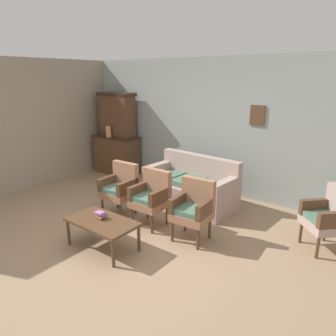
{
  "coord_description": "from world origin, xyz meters",
  "views": [
    {
      "loc": [
        3.07,
        -2.96,
        2.34
      ],
      "look_at": [
        0.02,
        1.05,
        0.85
      ],
      "focal_mm": 33.49,
      "sensor_mm": 36.0,
      "label": 1
    }
  ],
  "objects_px": {
    "coffee_table": "(102,223)",
    "book_stack_on_table": "(101,215)",
    "floral_couch": "(191,187)",
    "armchair_near_cabinet": "(120,187)",
    "wingback_chair_by_fireplace": "(328,216)",
    "side_cabinet": "(116,155)",
    "armchair_near_couch_end": "(151,196)",
    "vase_on_cabinet": "(109,132)",
    "armchair_by_doorway": "(193,207)"
  },
  "relations": [
    {
      "from": "coffee_table",
      "to": "book_stack_on_table",
      "type": "relative_size",
      "value": 6.49
    },
    {
      "from": "floral_couch",
      "to": "coffee_table",
      "type": "relative_size",
      "value": 1.77
    },
    {
      "from": "armchair_near_cabinet",
      "to": "book_stack_on_table",
      "type": "xyz_separation_m",
      "value": [
        0.57,
        -0.93,
        -0.03
      ]
    },
    {
      "from": "wingback_chair_by_fireplace",
      "to": "book_stack_on_table",
      "type": "relative_size",
      "value": 5.84
    },
    {
      "from": "side_cabinet",
      "to": "floral_couch",
      "type": "bearing_deg",
      "value": -12.14
    },
    {
      "from": "armchair_near_couch_end",
      "to": "vase_on_cabinet",
      "type": "bearing_deg",
      "value": 150.08
    },
    {
      "from": "floral_couch",
      "to": "armchair_by_doorway",
      "type": "relative_size",
      "value": 1.96
    },
    {
      "from": "coffee_table",
      "to": "armchair_near_cabinet",
      "type": "bearing_deg",
      "value": 123.11
    },
    {
      "from": "armchair_by_doorway",
      "to": "wingback_chair_by_fireplace",
      "type": "height_order",
      "value": "same"
    },
    {
      "from": "vase_on_cabinet",
      "to": "floral_couch",
      "type": "relative_size",
      "value": 0.15
    },
    {
      "from": "wingback_chair_by_fireplace",
      "to": "vase_on_cabinet",
      "type": "bearing_deg",
      "value": 173.11
    },
    {
      "from": "book_stack_on_table",
      "to": "vase_on_cabinet",
      "type": "bearing_deg",
      "value": 135.23
    },
    {
      "from": "armchair_near_cabinet",
      "to": "wingback_chair_by_fireplace",
      "type": "xyz_separation_m",
      "value": [
        3.12,
        0.88,
        0.0
      ]
    },
    {
      "from": "armchair_near_cabinet",
      "to": "armchair_near_couch_end",
      "type": "bearing_deg",
      "value": 0.34
    },
    {
      "from": "floral_couch",
      "to": "book_stack_on_table",
      "type": "bearing_deg",
      "value": -94.89
    },
    {
      "from": "floral_couch",
      "to": "book_stack_on_table",
      "type": "height_order",
      "value": "floral_couch"
    },
    {
      "from": "floral_couch",
      "to": "armchair_near_couch_end",
      "type": "relative_size",
      "value": 1.96
    },
    {
      "from": "coffee_table",
      "to": "book_stack_on_table",
      "type": "distance_m",
      "value": 0.12
    },
    {
      "from": "side_cabinet",
      "to": "book_stack_on_table",
      "type": "xyz_separation_m",
      "value": [
        2.39,
        -2.59,
        0.0
      ]
    },
    {
      "from": "vase_on_cabinet",
      "to": "armchair_near_couch_end",
      "type": "bearing_deg",
      "value": -29.92
    },
    {
      "from": "book_stack_on_table",
      "to": "armchair_near_couch_end",
      "type": "bearing_deg",
      "value": 81.92
    },
    {
      "from": "armchair_near_couch_end",
      "to": "book_stack_on_table",
      "type": "distance_m",
      "value": 0.95
    },
    {
      "from": "side_cabinet",
      "to": "vase_on_cabinet",
      "type": "bearing_deg",
      "value": -105.27
    },
    {
      "from": "side_cabinet",
      "to": "coffee_table",
      "type": "height_order",
      "value": "side_cabinet"
    },
    {
      "from": "armchair_near_couch_end",
      "to": "armchair_by_doorway",
      "type": "height_order",
      "value": "same"
    },
    {
      "from": "vase_on_cabinet",
      "to": "side_cabinet",
      "type": "bearing_deg",
      "value": 74.73
    },
    {
      "from": "side_cabinet",
      "to": "floral_couch",
      "type": "distance_m",
      "value": 2.63
    },
    {
      "from": "side_cabinet",
      "to": "armchair_near_cabinet",
      "type": "distance_m",
      "value": 2.47
    },
    {
      "from": "side_cabinet",
      "to": "coffee_table",
      "type": "xyz_separation_m",
      "value": [
        2.46,
        -2.63,
        -0.09
      ]
    },
    {
      "from": "armchair_near_couch_end",
      "to": "armchair_near_cabinet",
      "type": "bearing_deg",
      "value": -179.66
    },
    {
      "from": "floral_couch",
      "to": "armchair_near_cabinet",
      "type": "bearing_deg",
      "value": -123.88
    },
    {
      "from": "floral_couch",
      "to": "book_stack_on_table",
      "type": "xyz_separation_m",
      "value": [
        -0.17,
        -2.04,
        0.14
      ]
    },
    {
      "from": "armchair_by_doorway",
      "to": "book_stack_on_table",
      "type": "relative_size",
      "value": 5.84
    },
    {
      "from": "vase_on_cabinet",
      "to": "armchair_near_couch_end",
      "type": "xyz_separation_m",
      "value": [
        2.57,
        -1.48,
        -0.56
      ]
    },
    {
      "from": "floral_couch",
      "to": "armchair_by_doorway",
      "type": "bearing_deg",
      "value": -55.55
    },
    {
      "from": "wingback_chair_by_fireplace",
      "to": "side_cabinet",
      "type": "bearing_deg",
      "value": 171.07
    },
    {
      "from": "side_cabinet",
      "to": "vase_on_cabinet",
      "type": "distance_m",
      "value": 0.62
    },
    {
      "from": "floral_couch",
      "to": "coffee_table",
      "type": "distance_m",
      "value": 2.08
    },
    {
      "from": "coffee_table",
      "to": "book_stack_on_table",
      "type": "height_order",
      "value": "book_stack_on_table"
    },
    {
      "from": "armchair_by_doorway",
      "to": "wingback_chair_by_fireplace",
      "type": "distance_m",
      "value": 1.84
    },
    {
      "from": "side_cabinet",
      "to": "book_stack_on_table",
      "type": "relative_size",
      "value": 7.49
    },
    {
      "from": "armchair_near_cabinet",
      "to": "armchair_by_doorway",
      "type": "xyz_separation_m",
      "value": [
        1.49,
        0.02,
        0.0
      ]
    },
    {
      "from": "vase_on_cabinet",
      "to": "floral_couch",
      "type": "distance_m",
      "value": 2.74
    },
    {
      "from": "coffee_table",
      "to": "armchair_near_couch_end",
      "type": "bearing_deg",
      "value": 86.02
    },
    {
      "from": "armchair_by_doorway",
      "to": "armchair_near_couch_end",
      "type": "bearing_deg",
      "value": -179.09
    },
    {
      "from": "side_cabinet",
      "to": "armchair_near_couch_end",
      "type": "distance_m",
      "value": 3.02
    },
    {
      "from": "wingback_chair_by_fireplace",
      "to": "coffee_table",
      "type": "height_order",
      "value": "wingback_chair_by_fireplace"
    },
    {
      "from": "vase_on_cabinet",
      "to": "armchair_near_cabinet",
      "type": "xyz_separation_m",
      "value": [
        1.87,
        -1.48,
        -0.56
      ]
    },
    {
      "from": "floral_couch",
      "to": "wingback_chair_by_fireplace",
      "type": "bearing_deg",
      "value": -5.39
    },
    {
      "from": "armchair_by_doorway",
      "to": "book_stack_on_table",
      "type": "xyz_separation_m",
      "value": [
        -0.92,
        -0.95,
        -0.03
      ]
    }
  ]
}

